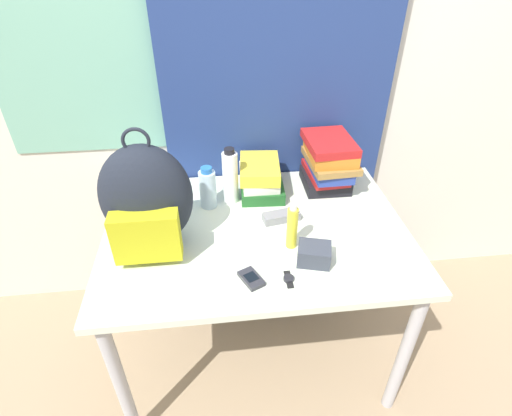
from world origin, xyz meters
TOP-DOWN VIEW (x-y plane):
  - wall_back at (-0.00, 0.94)m, footprint 6.00×0.06m
  - curtain_blue at (0.15, 0.89)m, footprint 1.02×0.04m
  - desk at (0.00, 0.43)m, footprint 1.20×0.86m
  - backpack at (-0.40, 0.38)m, footprint 0.33×0.26m
  - book_stack_left at (0.05, 0.70)m, footprint 0.21×0.26m
  - book_stack_center at (0.36, 0.71)m, footprint 0.22×0.29m
  - water_bottle at (-0.18, 0.61)m, footprint 0.07×0.07m
  - sports_bottle at (-0.09, 0.64)m, footprint 0.07×0.07m
  - sunscreen_bottle at (0.12, 0.31)m, footprint 0.04×0.04m
  - cell_phone at (-0.05, 0.14)m, footprint 0.09×0.11m
  - sunglasses_case at (0.11, 0.47)m, footprint 0.16×0.08m
  - camera_pouch at (0.18, 0.21)m, footprint 0.14×0.12m
  - wristwatch at (0.08, 0.13)m, footprint 0.04×0.08m

SIDE VIEW (x-z plane):
  - desk at x=0.00m, z-range 0.29..1.04m
  - wristwatch at x=0.08m, z-range 0.75..0.76m
  - cell_phone at x=-0.05m, z-range 0.75..0.77m
  - sunglasses_case at x=0.11m, z-range 0.75..0.79m
  - camera_pouch at x=0.18m, z-range 0.75..0.82m
  - book_stack_left at x=0.05m, z-range 0.75..0.90m
  - water_bottle at x=-0.18m, z-range 0.75..0.93m
  - sunscreen_bottle at x=0.12m, z-range 0.75..0.94m
  - sports_bottle at x=-0.09m, z-range 0.75..1.00m
  - book_stack_center at x=0.36m, z-range 0.76..1.00m
  - backpack at x=-0.40m, z-range 0.71..1.18m
  - curtain_blue at x=0.15m, z-range 0.00..2.50m
  - wall_back at x=0.00m, z-range 0.00..2.50m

